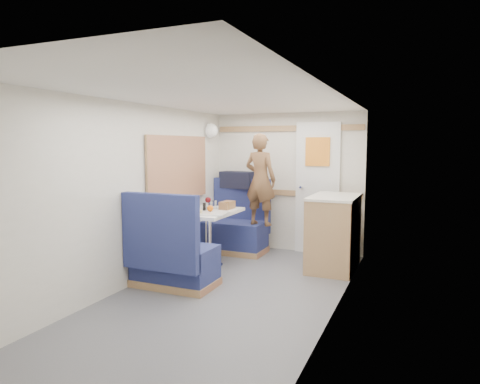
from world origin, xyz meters
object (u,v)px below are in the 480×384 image
at_px(duffel_bag, 238,180).
at_px(cheese_block, 197,211).
at_px(dinette_table, 208,223).
at_px(bread_loaf, 227,205).
at_px(galley_counter, 334,232).
at_px(salt_grinder, 207,207).
at_px(tumbler_mid, 214,204).
at_px(beer_glass, 227,206).
at_px(bench_near, 172,260).
at_px(orange_fruit, 210,208).
at_px(person, 260,180).
at_px(wine_glass, 208,200).
at_px(dome_light, 211,131).
at_px(tumbler_left, 178,209).
at_px(tray, 215,213).
at_px(pepper_grinder, 204,207).
at_px(bench_far, 236,231).

xyz_separation_m(duffel_bag, cheese_block, (0.09, -1.43, -0.27)).
bearing_deg(dinette_table, bread_loaf, 57.92).
xyz_separation_m(galley_counter, salt_grinder, (-1.52, -0.50, 0.30)).
height_order(tumbler_mid, beer_glass, tumbler_mid).
distance_m(bench_near, orange_fruit, 0.87).
bearing_deg(bread_loaf, person, 58.86).
xyz_separation_m(cheese_block, salt_grinder, (-0.06, 0.36, 0.01)).
distance_m(dinette_table, wine_glass, 0.28).
bearing_deg(bench_near, person, 74.63).
bearing_deg(galley_counter, salt_grinder, -161.78).
bearing_deg(bench_near, wine_glass, 91.89).
relative_size(person, duffel_bag, 2.42).
bearing_deg(wine_glass, galley_counter, 18.42).
relative_size(bench_near, tumbler_mid, 9.99).
distance_m(dome_light, person, 1.07).
bearing_deg(orange_fruit, tumbler_left, -144.45).
height_order(bench_near, tumbler_left, bench_near).
bearing_deg(dome_light, duffel_bag, 41.18).
xyz_separation_m(orange_fruit, tumbler_left, (-0.32, -0.23, 0.00)).
height_order(duffel_bag, tray, duffel_bag).
xyz_separation_m(person, tray, (-0.24, -0.90, -0.34)).
relative_size(dome_light, pepper_grinder, 2.05).
bearing_deg(pepper_grinder, tray, -38.20).
relative_size(tumbler_mid, salt_grinder, 1.19).
relative_size(beer_glass, salt_grinder, 1.12).
bearing_deg(bench_near, galley_counter, 43.94).
relative_size(tumbler_left, tumbler_mid, 1.10).
relative_size(dome_light, salt_grinder, 2.26).
relative_size(person, tumbler_mid, 11.87).
relative_size(tray, bread_loaf, 1.50).
relative_size(bench_far, person, 0.84).
bearing_deg(dome_light, galley_counter, -9.18).
bearing_deg(salt_grinder, bread_loaf, 43.20).
xyz_separation_m(duffel_bag, bread_loaf, (0.23, -0.88, -0.25)).
relative_size(bench_near, tray, 2.98).
bearing_deg(tray, galley_counter, 30.38).
bearing_deg(pepper_grinder, tumbler_mid, 83.34).
bearing_deg(bench_far, tray, -79.53).
bearing_deg(wine_glass, bench_near, -88.11).
distance_m(dinette_table, galley_counter, 1.57).
height_order(dinette_table, bench_far, bench_far).
xyz_separation_m(bench_near, dome_light, (-0.39, 1.71, 1.45)).
bearing_deg(salt_grinder, dinette_table, -44.16).
distance_m(dinette_table, salt_grinder, 0.21).
height_order(duffel_bag, orange_fruit, duffel_bag).
relative_size(person, tray, 3.54).
xyz_separation_m(bench_far, tumbler_left, (-0.22, -1.24, 0.48)).
bearing_deg(bench_far, dome_light, -177.88).
distance_m(dome_light, bread_loaf, 1.28).
bearing_deg(galley_counter, dinette_table, -159.46).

